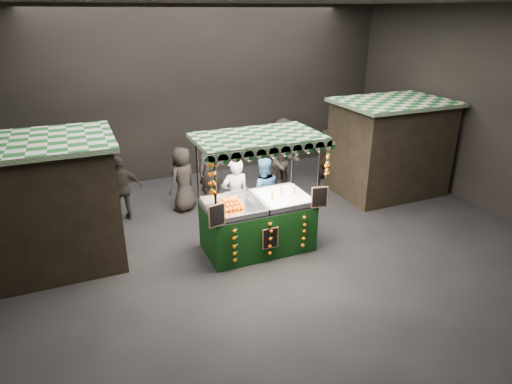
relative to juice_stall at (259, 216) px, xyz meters
name	(u,v)px	position (x,y,z in m)	size (l,w,h in m)	color
ground	(267,243)	(0.25, 0.14, -0.79)	(12.00, 12.00, 0.00)	black
market_hall	(268,90)	(0.25, 0.14, 2.60)	(12.10, 10.10, 5.05)	black
neighbour_stall_left	(41,205)	(-4.15, 1.14, 0.52)	(3.00, 2.20, 2.60)	black
neighbour_stall_right	(389,147)	(4.65, 1.64, 0.52)	(3.00, 2.20, 2.60)	black
juice_stall	(259,216)	(0.00, 0.00, 0.00)	(2.62, 1.54, 2.54)	black
vendor_grey	(235,196)	(-0.17, 0.97, 0.10)	(0.66, 0.44, 1.78)	gray
vendor_blue	(263,192)	(0.55, 1.06, 0.06)	(0.94, 0.79, 1.69)	#295583
shopper_0	(211,171)	(-0.17, 2.82, 0.10)	(0.72, 0.55, 1.77)	#2A2422
shopper_1	(284,162)	(1.87, 2.59, 0.14)	(0.99, 0.82, 1.86)	#2E2825
shopper_2	(122,189)	(-2.48, 2.65, 0.03)	(0.96, 0.42, 1.63)	black
shopper_3	(283,149)	(2.40, 3.71, 0.14)	(1.24, 1.38, 1.86)	black
shopper_4	(183,179)	(-0.97, 2.61, 0.05)	(0.98, 0.90, 1.68)	black
shopper_5	(327,155)	(3.53, 3.03, 0.01)	(0.76, 1.55, 1.60)	#2B2723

